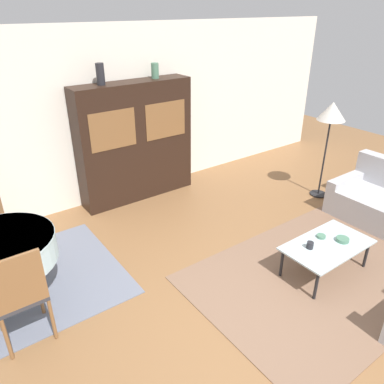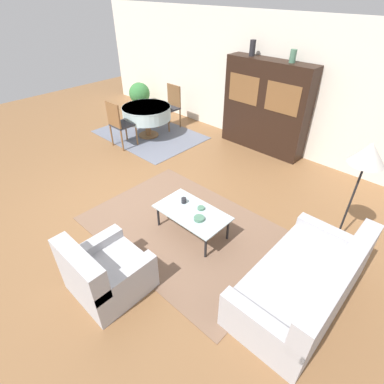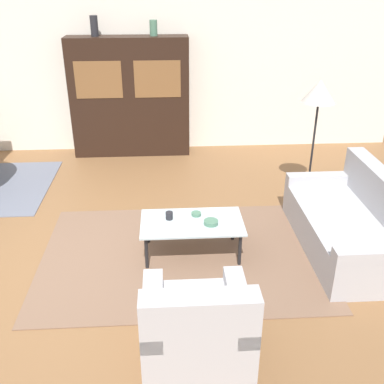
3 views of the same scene
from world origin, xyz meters
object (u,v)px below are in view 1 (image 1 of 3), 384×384
(coffee_table, at_px, (327,247))
(cup, at_px, (310,245))
(bowl, at_px, (343,240))
(floor_lamp, at_px, (332,115))
(dining_table, at_px, (1,252))
(dining_chair_near, at_px, (19,293))
(display_cabinet, at_px, (136,142))
(vase_short, at_px, (155,71))
(vase_tall, at_px, (100,74))
(bowl_small, at_px, (321,236))

(coffee_table, distance_m, cup, 0.26)
(cup, distance_m, bowl, 0.45)
(floor_lamp, bearing_deg, bowl, -136.65)
(dining_table, bearing_deg, dining_chair_near, -90.00)
(dining_table, distance_m, bowl, 3.84)
(coffee_table, height_order, cup, cup)
(display_cabinet, bearing_deg, vase_short, 0.13)
(vase_tall, xyz_separation_m, vase_short, (0.89, 0.00, -0.03))
(dining_chair_near, height_order, vase_tall, vase_tall)
(dining_table, relative_size, dining_chair_near, 1.10)
(dining_table, distance_m, dining_chair_near, 0.80)
(vase_tall, bearing_deg, display_cabinet, -0.11)
(display_cabinet, height_order, floor_lamp, display_cabinet)
(coffee_table, bearing_deg, vase_short, 97.15)
(dining_chair_near, distance_m, bowl, 3.53)
(bowl, bearing_deg, floor_lamp, 43.35)
(dining_chair_near, relative_size, bowl_small, 9.82)
(coffee_table, height_order, vase_tall, vase_tall)
(display_cabinet, distance_m, dining_table, 2.73)
(cup, xyz_separation_m, bowl, (0.43, -0.14, -0.02))
(coffee_table, bearing_deg, bowl_small, 68.19)
(cup, bearing_deg, display_cabinet, 100.58)
(display_cabinet, xyz_separation_m, vase_tall, (-0.47, 0.00, 1.10))
(display_cabinet, bearing_deg, coffee_table, -75.51)
(dining_table, xyz_separation_m, vase_tall, (1.88, 1.33, 1.46))
(floor_lamp, relative_size, cup, 19.25)
(display_cabinet, xyz_separation_m, floor_lamp, (2.48, -1.80, 0.44))
(dining_chair_near, bearing_deg, bowl, -17.62)
(coffee_table, bearing_deg, bowl, -17.51)
(cup, bearing_deg, bowl_small, 11.88)
(dining_chair_near, bearing_deg, dining_table, 90.00)
(bowl_small, distance_m, vase_tall, 3.66)
(bowl, relative_size, vase_short, 0.66)
(dining_table, distance_m, vase_short, 3.39)
(dining_chair_near, distance_m, vase_tall, 3.19)
(dining_table, bearing_deg, display_cabinet, 29.55)
(cup, bearing_deg, floor_lamp, 33.40)
(coffee_table, bearing_deg, cup, 162.78)
(vase_tall, bearing_deg, vase_short, 0.00)
(dining_table, xyz_separation_m, bowl_small, (3.22, -1.66, -0.17))
(cup, xyz_separation_m, vase_tall, (-1.04, 3.06, 1.60))
(floor_lamp, distance_m, bowl, 2.25)
(bowl, bearing_deg, coffee_table, 162.49)
(coffee_table, distance_m, vase_tall, 3.78)
(dining_chair_near, xyz_separation_m, bowl_small, (3.22, -0.87, -0.18))
(coffee_table, xyz_separation_m, display_cabinet, (-0.81, 3.13, 0.58))
(vase_tall, bearing_deg, dining_chair_near, -131.42)
(floor_lamp, height_order, bowl_small, floor_lamp)
(cup, relative_size, bowl_small, 0.78)
(cup, bearing_deg, vase_tall, 108.84)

